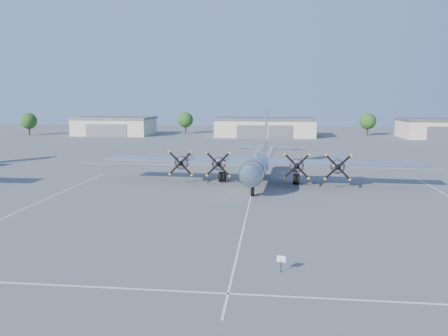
# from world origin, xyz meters

# --- Properties ---
(ground) EXTENTS (260.00, 260.00, 0.00)m
(ground) POSITION_xyz_m (0.00, 0.00, 0.00)
(ground) COLOR #5C5C5F
(ground) RESTS_ON ground
(parking_lines) EXTENTS (60.00, 50.08, 0.01)m
(parking_lines) POSITION_xyz_m (0.00, -1.75, 0.01)
(parking_lines) COLOR silver
(parking_lines) RESTS_ON ground
(hangar_west) EXTENTS (22.60, 14.60, 5.40)m
(hangar_west) POSITION_xyz_m (-45.00, 81.96, 2.71)
(hangar_west) COLOR beige
(hangar_west) RESTS_ON ground
(hangar_center) EXTENTS (28.60, 14.60, 5.40)m
(hangar_center) POSITION_xyz_m (0.00, 81.96, 2.71)
(hangar_center) COLOR beige
(hangar_center) RESTS_ON ground
(hangar_east) EXTENTS (20.60, 14.60, 5.40)m
(hangar_east) POSITION_xyz_m (48.00, 81.96, 2.71)
(hangar_east) COLOR beige
(hangar_east) RESTS_ON ground
(tree_far_west) EXTENTS (4.80, 4.80, 6.64)m
(tree_far_west) POSITION_xyz_m (-70.00, 78.00, 4.22)
(tree_far_west) COLOR #382619
(tree_far_west) RESTS_ON ground
(tree_west) EXTENTS (4.80, 4.80, 6.64)m
(tree_west) POSITION_xyz_m (-25.00, 90.00, 4.22)
(tree_west) COLOR #382619
(tree_west) RESTS_ON ground
(tree_east) EXTENTS (4.80, 4.80, 6.64)m
(tree_east) POSITION_xyz_m (30.00, 88.00, 4.22)
(tree_east) COLOR #382619
(tree_east) RESTS_ON ground
(main_bomber_b29) EXTENTS (42.31, 30.17, 9.02)m
(main_bomber_b29) POSITION_xyz_m (0.70, 12.50, 0.00)
(main_bomber_b29) COLOR silver
(main_bomber_b29) RESTS_ON ground
(info_placard) EXTENTS (0.56, 0.16, 1.08)m
(info_placard) POSITION_xyz_m (2.99, -18.59, 0.76)
(info_placard) COLOR black
(info_placard) RESTS_ON ground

